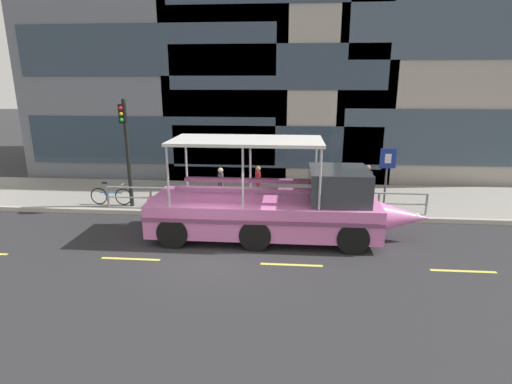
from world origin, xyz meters
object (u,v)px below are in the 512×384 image
(pedestrian_near_bow, at_px, (367,181))
(pedestrian_mid_right, at_px, (221,182))
(duck_tour_boat, at_px, (279,207))
(leaned_bicycle, at_px, (111,196))
(traffic_light_pole, at_px, (126,143))
(pedestrian_mid_left, at_px, (258,181))
(parking_sign, at_px, (387,169))

(pedestrian_near_bow, xyz_separation_m, pedestrian_mid_right, (-5.94, -0.32, -0.09))
(duck_tour_boat, bearing_deg, leaned_bicycle, 160.13)
(duck_tour_boat, xyz_separation_m, pedestrian_near_bow, (3.45, 3.31, 0.15))
(traffic_light_pole, relative_size, duck_tour_boat, 0.46)
(traffic_light_pole, height_order, pedestrian_mid_left, traffic_light_pole)
(parking_sign, distance_m, duck_tour_boat, 4.85)
(pedestrian_mid_left, height_order, pedestrian_mid_right, pedestrian_mid_left)
(leaned_bicycle, bearing_deg, pedestrian_mid_left, 8.06)
(parking_sign, relative_size, pedestrian_mid_right, 1.62)
(traffic_light_pole, distance_m, duck_tour_boat, 6.79)
(leaned_bicycle, relative_size, pedestrian_mid_right, 1.13)
(traffic_light_pole, distance_m, leaned_bicycle, 2.40)
(traffic_light_pole, xyz_separation_m, duck_tour_boat, (6.11, -2.41, -1.72))
(traffic_light_pole, xyz_separation_m, pedestrian_mid_right, (3.62, 0.58, -1.66))
(parking_sign, xyz_separation_m, pedestrian_mid_right, (-6.52, 0.42, -0.76))
(leaned_bicycle, xyz_separation_m, pedestrian_mid_right, (4.52, 0.46, 0.56))
(pedestrian_mid_right, bearing_deg, pedestrian_near_bow, 3.09)
(traffic_light_pole, relative_size, pedestrian_mid_left, 2.76)
(duck_tour_boat, distance_m, pedestrian_near_bow, 4.79)
(leaned_bicycle, height_order, pedestrian_near_bow, pedestrian_near_bow)
(parking_sign, distance_m, pedestrian_near_bow, 1.16)
(leaned_bicycle, height_order, pedestrian_mid_left, pedestrian_mid_left)
(parking_sign, bearing_deg, pedestrian_mid_right, 176.32)
(parking_sign, height_order, duck_tour_boat, duck_tour_boat)
(parking_sign, height_order, pedestrian_mid_right, parking_sign)
(leaned_bicycle, height_order, pedestrian_mid_right, pedestrian_mid_right)
(pedestrian_near_bow, height_order, pedestrian_mid_left, pedestrian_near_bow)
(pedestrian_mid_right, bearing_deg, traffic_light_pole, -170.86)
(pedestrian_mid_left, relative_size, pedestrian_mid_right, 1.01)
(traffic_light_pole, relative_size, leaned_bicycle, 2.46)
(pedestrian_near_bow, bearing_deg, parking_sign, -52.08)
(duck_tour_boat, height_order, pedestrian_mid_left, duck_tour_boat)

